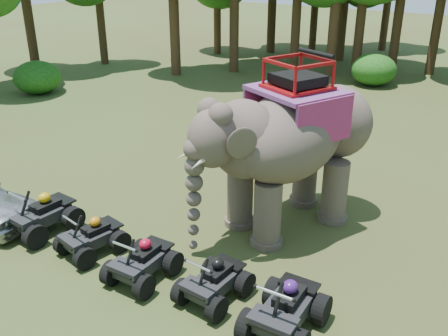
{
  "coord_description": "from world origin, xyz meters",
  "views": [
    {
      "loc": [
        6.71,
        -8.65,
        7.19
      ],
      "look_at": [
        0.0,
        1.2,
        1.9
      ],
      "focal_mm": 40.0,
      "sensor_mm": 36.0,
      "label": 1
    }
  ],
  "objects_px": {
    "atv_1": "(91,232)",
    "elephant": "(291,144)",
    "atv_3": "(214,276)",
    "atv_4": "(286,303)",
    "atv_2": "(142,256)",
    "atv_0": "(41,209)"
  },
  "relations": [
    {
      "from": "atv_0",
      "to": "atv_2",
      "type": "relative_size",
      "value": 1.12
    },
    {
      "from": "atv_1",
      "to": "elephant",
      "type": "bearing_deg",
      "value": 60.58
    },
    {
      "from": "elephant",
      "to": "atv_0",
      "type": "distance_m",
      "value": 6.97
    },
    {
      "from": "atv_2",
      "to": "atv_4",
      "type": "distance_m",
      "value": 3.6
    },
    {
      "from": "atv_0",
      "to": "atv_1",
      "type": "xyz_separation_m",
      "value": [
        1.91,
        0.06,
        -0.09
      ]
    },
    {
      "from": "elephant",
      "to": "atv_3",
      "type": "bearing_deg",
      "value": -63.37
    },
    {
      "from": "atv_3",
      "to": "atv_4",
      "type": "xyz_separation_m",
      "value": [
        1.77,
        -0.01,
        0.09
      ]
    },
    {
      "from": "atv_2",
      "to": "elephant",
      "type": "bearing_deg",
      "value": 67.49
    },
    {
      "from": "atv_1",
      "to": "atv_2",
      "type": "xyz_separation_m",
      "value": [
        1.82,
        -0.1,
        0.02
      ]
    },
    {
      "from": "atv_0",
      "to": "atv_2",
      "type": "height_order",
      "value": "atv_0"
    },
    {
      "from": "atv_1",
      "to": "atv_4",
      "type": "xyz_separation_m",
      "value": [
        5.41,
        0.23,
        0.09
      ]
    },
    {
      "from": "atv_3",
      "to": "atv_1",
      "type": "bearing_deg",
      "value": -173.86
    },
    {
      "from": "atv_2",
      "to": "atv_3",
      "type": "distance_m",
      "value": 1.84
    },
    {
      "from": "atv_1",
      "to": "atv_4",
      "type": "distance_m",
      "value": 5.41
    },
    {
      "from": "atv_1",
      "to": "atv_2",
      "type": "height_order",
      "value": "atv_2"
    },
    {
      "from": "atv_3",
      "to": "atv_4",
      "type": "distance_m",
      "value": 1.78
    },
    {
      "from": "atv_3",
      "to": "atv_4",
      "type": "height_order",
      "value": "atv_4"
    },
    {
      "from": "atv_0",
      "to": "atv_3",
      "type": "relative_size",
      "value": 1.15
    },
    {
      "from": "atv_2",
      "to": "atv_4",
      "type": "relative_size",
      "value": 0.89
    },
    {
      "from": "atv_1",
      "to": "atv_3",
      "type": "relative_size",
      "value": 0.99
    },
    {
      "from": "atv_0",
      "to": "atv_2",
      "type": "xyz_separation_m",
      "value": [
        3.73,
        -0.04,
        -0.07
      ]
    },
    {
      "from": "elephant",
      "to": "atv_1",
      "type": "xyz_separation_m",
      "value": [
        -3.37,
        -4.18,
        -1.78
      ]
    }
  ]
}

